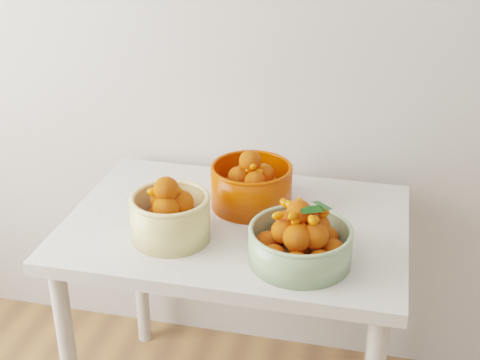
# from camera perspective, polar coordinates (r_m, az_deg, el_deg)

# --- Properties ---
(table) EXTENTS (1.00, 0.70, 0.75)m
(table) POSITION_cam_1_polar(r_m,az_deg,el_deg) (2.03, -0.35, -5.86)
(table) COLOR silver
(table) RESTS_ON ground
(bowl_cream) EXTENTS (0.29, 0.29, 0.19)m
(bowl_cream) POSITION_cam_1_polar(r_m,az_deg,el_deg) (1.87, -5.94, -3.01)
(bowl_cream) COLOR #DEC57B
(bowl_cream) RESTS_ON table
(bowl_green) EXTENTS (0.33, 0.33, 0.18)m
(bowl_green) POSITION_cam_1_polar(r_m,az_deg,el_deg) (1.77, 5.18, -5.20)
(bowl_green) COLOR #88A97A
(bowl_green) RESTS_ON table
(bowl_orange) EXTENTS (0.28, 0.28, 0.18)m
(bowl_orange) POSITION_cam_1_polar(r_m,az_deg,el_deg) (2.04, 0.96, -0.40)
(bowl_orange) COLOR #CA2F00
(bowl_orange) RESTS_ON table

